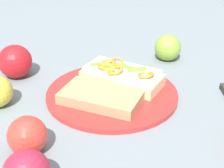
% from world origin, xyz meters
% --- Properties ---
extents(ground_plane, '(2.00, 2.00, 0.00)m').
position_xyz_m(ground_plane, '(0.00, 0.00, 0.00)').
color(ground_plane, slate).
rests_on(ground_plane, ground).
extents(plate, '(0.30, 0.30, 0.01)m').
position_xyz_m(plate, '(0.00, 0.00, 0.01)').
color(plate, '#B12C29').
rests_on(plate, ground_plane).
extents(sandwich, '(0.13, 0.20, 0.05)m').
position_xyz_m(sandwich, '(0.05, 0.01, 0.03)').
color(sandwich, beige).
rests_on(sandwich, plate).
extents(bread_slice_side, '(0.15, 0.19, 0.02)m').
position_xyz_m(bread_slice_side, '(-0.05, -0.01, 0.02)').
color(bread_slice_side, tan).
rests_on(bread_slice_side, plate).
extents(apple_1, '(0.09, 0.09, 0.07)m').
position_xyz_m(apple_1, '(0.25, 0.03, 0.04)').
color(apple_1, '#7FA736').
rests_on(apple_1, ground_plane).
extents(apple_3, '(0.12, 0.12, 0.08)m').
position_xyz_m(apple_3, '(-0.10, 0.24, 0.04)').
color(apple_3, red).
rests_on(apple_3, ground_plane).
extents(apple_5, '(0.08, 0.08, 0.07)m').
position_xyz_m(apple_5, '(-0.24, -0.03, 0.03)').
color(apple_5, red).
rests_on(apple_5, ground_plane).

